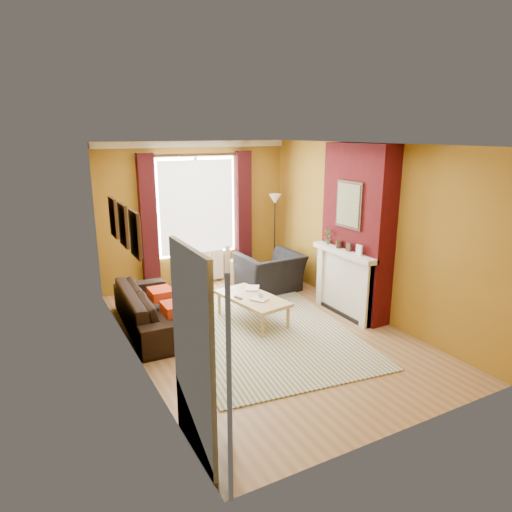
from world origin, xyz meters
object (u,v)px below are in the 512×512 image
sofa (154,308)px  coffee_table (252,299)px  wicker_stool (240,272)px  floor_lamp (275,212)px  armchair (270,272)px

sofa → coffee_table: (1.46, -0.51, 0.06)m
wicker_stool → floor_lamp: size_ratio=0.30×
armchair → coffee_table: bearing=47.6°
coffee_table → floor_lamp: size_ratio=0.78×
floor_lamp → sofa: bearing=-155.2°
sofa → armchair: 2.54m
armchair → floor_lamp: bearing=-127.9°
armchair → sofa: bearing=13.0°
floor_lamp → armchair: bearing=-125.8°
sofa → armchair: size_ratio=1.96×
sofa → floor_lamp: 3.44m
sofa → floor_lamp: (2.97, 1.37, 1.06)m
sofa → armchair: (2.46, 0.66, 0.04)m
coffee_table → floor_lamp: bearing=41.1°
coffee_table → armchair: bearing=39.5°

